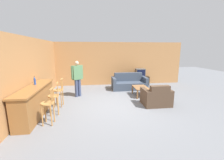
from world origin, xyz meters
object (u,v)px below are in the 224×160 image
at_px(bar_chair_mid, 54,98).
at_px(armchair_near, 156,98).
at_px(tv, 140,73).
at_px(book_on_table, 142,88).
at_px(person_by_window, 77,77).
at_px(bottle, 35,81).
at_px(bar_chair_near, 48,106).
at_px(bar_chair_far, 59,92).
at_px(coffee_table, 141,88).
at_px(tv_unit, 140,81).
at_px(couch_far, 129,83).

relative_size(bar_chair_mid, armchair_near, 1.04).
distance_m(tv, book_on_table, 2.49).
relative_size(book_on_table, person_by_window, 0.14).
relative_size(bottle, person_by_window, 0.18).
xyz_separation_m(bar_chair_mid, armchair_near, (3.76, 0.35, -0.25)).
bearing_deg(armchair_near, bar_chair_near, -164.28).
bearing_deg(armchair_near, bar_chair_far, 174.43).
bearing_deg(bottle, bar_chair_far, 32.21).
distance_m(bar_chair_mid, tv, 5.67).
bearing_deg(coffee_table, book_on_table, -85.65).
relative_size(bar_chair_mid, tv_unit, 0.99).
xyz_separation_m(couch_far, tv_unit, (0.90, 0.87, -0.04)).
height_order(bar_chair_far, couch_far, bar_chair_far).
bearing_deg(bottle, bar_chair_near, -56.57).
bearing_deg(tv, tv_unit, 90.00).
relative_size(couch_far, tv_unit, 1.74).
bearing_deg(coffee_table, tv_unit, 73.20).
relative_size(couch_far, tv, 3.41).
xyz_separation_m(bottle, person_by_window, (1.27, 1.61, -0.19)).
height_order(couch_far, person_by_window, person_by_window).
bearing_deg(person_by_window, bottle, -128.18).
bearing_deg(person_by_window, armchair_near, -26.25).
bearing_deg(coffee_table, bottle, -162.65).
height_order(armchair_near, bottle, bottle).
xyz_separation_m(coffee_table, tv_unit, (0.66, 2.20, -0.10)).
xyz_separation_m(bar_chair_mid, tv_unit, (4.19, 3.81, -0.29)).
xyz_separation_m(couch_far, coffee_table, (0.23, -1.33, 0.06)).
height_order(bar_chair_mid, book_on_table, bar_chair_mid).
distance_m(couch_far, tv_unit, 1.25).
relative_size(tv_unit, book_on_table, 4.69).
bearing_deg(bar_chair_mid, tv, 42.27).
bearing_deg(bar_chair_far, coffee_table, 14.17).
bearing_deg(bar_chair_mid, armchair_near, 5.39).
height_order(bar_chair_mid, coffee_table, bar_chair_mid).
height_order(couch_far, book_on_table, couch_far).
xyz_separation_m(tv_unit, book_on_table, (-0.65, -2.39, 0.17)).
bearing_deg(person_by_window, bar_chair_mid, -107.45).
bearing_deg(coffee_table, armchair_near, -79.46).
relative_size(tv_unit, tv, 1.96).
bearing_deg(coffee_table, couch_far, 99.89).
relative_size(bar_chair_mid, bottle, 3.64).
bearing_deg(coffee_table, bar_chair_near, -146.71).
distance_m(tv, bottle, 6.00).
xyz_separation_m(couch_far, book_on_table, (0.25, -1.52, 0.13)).
distance_m(bar_chair_far, tv, 5.21).
relative_size(tv_unit, person_by_window, 0.66).
bearing_deg(bottle, armchair_near, 0.67).
xyz_separation_m(armchair_near, tv_unit, (0.43, 3.46, -0.04)).
relative_size(bar_chair_near, bottle, 3.64).
height_order(coffee_table, tv, tv).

